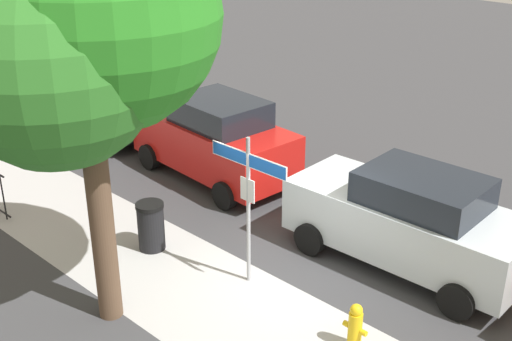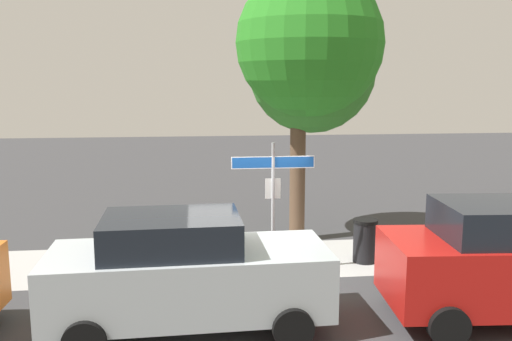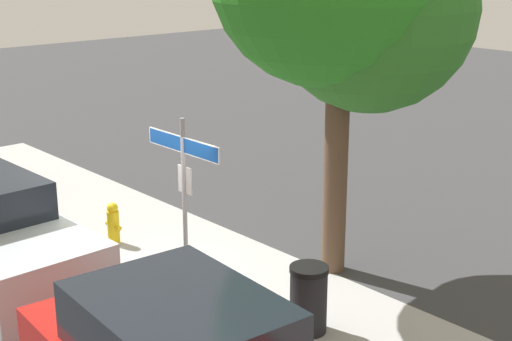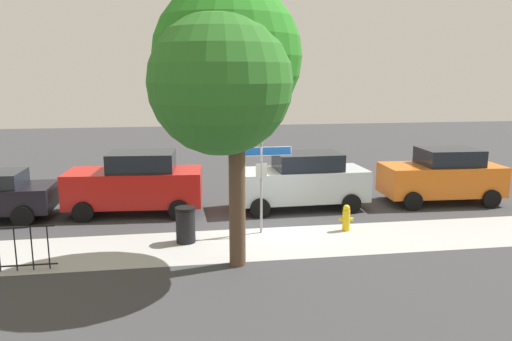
% 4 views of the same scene
% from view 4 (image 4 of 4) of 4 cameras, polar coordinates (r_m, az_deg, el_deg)
% --- Properties ---
extents(ground_plane, '(60.00, 60.00, 0.00)m').
position_cam_4_polar(ground_plane, '(14.84, 2.25, -6.59)').
color(ground_plane, '#38383A').
extents(sidewalk_strip, '(24.00, 2.60, 0.00)m').
position_cam_4_polar(sidewalk_strip, '(13.37, -5.19, -8.63)').
color(sidewalk_strip, '#A7A6A5').
rests_on(sidewalk_strip, ground_plane).
extents(street_sign, '(1.72, 0.07, 2.78)m').
position_cam_4_polar(street_sign, '(13.90, 0.62, 0.43)').
color(street_sign, '#9EA0A5').
rests_on(street_sign, ground_plane).
extents(shade_tree, '(3.55, 4.09, 6.63)m').
position_cam_4_polar(shade_tree, '(11.41, -3.49, 11.58)').
color(shade_tree, brown).
rests_on(shade_tree, ground_plane).
extents(car_orange, '(4.17, 2.15, 1.94)m').
position_cam_4_polar(car_orange, '(18.64, 20.68, -0.57)').
color(car_orange, orange).
rests_on(car_orange, ground_plane).
extents(car_silver, '(4.52, 2.06, 1.91)m').
position_cam_4_polar(car_silver, '(16.75, 5.20, -1.18)').
color(car_silver, '#B7C0C5').
rests_on(car_silver, ground_plane).
extents(car_red, '(4.43, 2.28, 2.03)m').
position_cam_4_polar(car_red, '(16.56, -13.65, -1.41)').
color(car_red, red).
rests_on(car_red, ground_plane).
extents(fire_hydrant, '(0.42, 0.22, 0.78)m').
position_cam_4_polar(fire_hydrant, '(14.68, 10.37, -5.40)').
color(fire_hydrant, yellow).
rests_on(fire_hydrant, ground_plane).
extents(trash_bin, '(0.55, 0.55, 0.98)m').
position_cam_4_polar(trash_bin, '(13.57, -8.13, -6.21)').
color(trash_bin, black).
rests_on(trash_bin, ground_plane).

